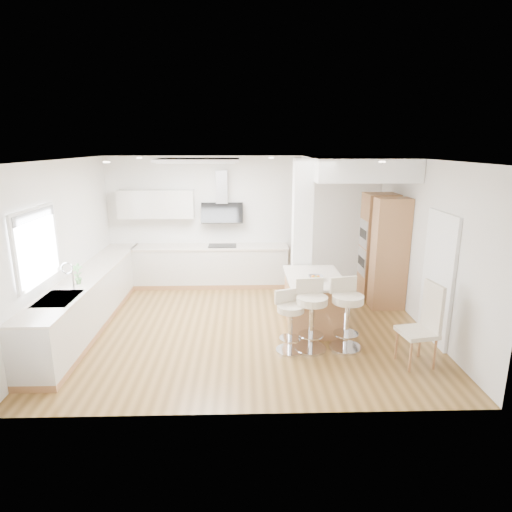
{
  "coord_description": "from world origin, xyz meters",
  "views": [
    {
      "loc": [
        -0.03,
        -6.84,
        3.03
      ],
      "look_at": [
        0.18,
        0.4,
        1.14
      ],
      "focal_mm": 30.0,
      "sensor_mm": 36.0,
      "label": 1
    }
  ],
  "objects_px": {
    "dining_chair": "(425,322)",
    "bar_stool_a": "(290,318)",
    "bar_stool_b": "(311,311)",
    "bar_stool_c": "(346,310)",
    "peninsula": "(313,300)"
  },
  "relations": [
    {
      "from": "dining_chair",
      "to": "bar_stool_a",
      "type": "bearing_deg",
      "value": 156.51
    },
    {
      "from": "bar_stool_a",
      "to": "bar_stool_b",
      "type": "bearing_deg",
      "value": -13.43
    },
    {
      "from": "dining_chair",
      "to": "bar_stool_c",
      "type": "bearing_deg",
      "value": 142.59
    },
    {
      "from": "peninsula",
      "to": "dining_chair",
      "type": "height_order",
      "value": "dining_chair"
    },
    {
      "from": "peninsula",
      "to": "bar_stool_a",
      "type": "distance_m",
      "value": 1.1
    },
    {
      "from": "peninsula",
      "to": "bar_stool_a",
      "type": "height_order",
      "value": "bar_stool_a"
    },
    {
      "from": "peninsula",
      "to": "dining_chair",
      "type": "distance_m",
      "value": 1.95
    },
    {
      "from": "bar_stool_c",
      "to": "dining_chair",
      "type": "distance_m",
      "value": 1.1
    },
    {
      "from": "bar_stool_a",
      "to": "dining_chair",
      "type": "height_order",
      "value": "dining_chair"
    },
    {
      "from": "bar_stool_b",
      "to": "dining_chair",
      "type": "xyz_separation_m",
      "value": [
        1.51,
        -0.49,
        0.03
      ]
    },
    {
      "from": "peninsula",
      "to": "bar_stool_a",
      "type": "bearing_deg",
      "value": -117.8
    },
    {
      "from": "peninsula",
      "to": "bar_stool_c",
      "type": "bearing_deg",
      "value": -68.98
    },
    {
      "from": "bar_stool_b",
      "to": "bar_stool_a",
      "type": "bearing_deg",
      "value": -177.39
    },
    {
      "from": "peninsula",
      "to": "bar_stool_a",
      "type": "xyz_separation_m",
      "value": [
        -0.51,
        -0.97,
        0.09
      ]
    },
    {
      "from": "peninsula",
      "to": "dining_chair",
      "type": "bearing_deg",
      "value": -46.87
    }
  ]
}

